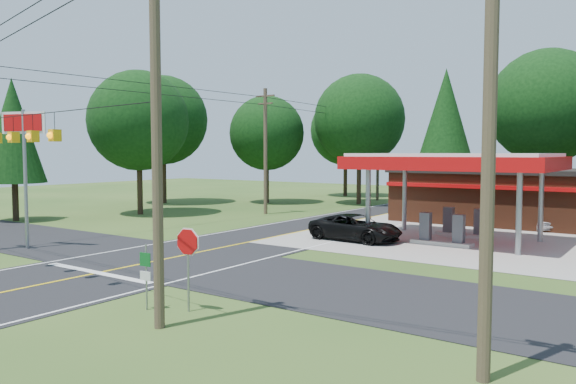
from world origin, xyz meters
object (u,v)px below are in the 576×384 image
Objects in this scene: sedan_car at (542,220)px; octagonal_stop_sign at (188,248)px; suv_car at (356,228)px; big_stop_sign at (24,145)px; gas_canopy at (455,164)px.

sedan_car is 1.35× the size of octagonal_stop_sign.
suv_car is 15.64m from octagonal_stop_sign.
big_stop_sign is at bearing 137.68° from suv_car.
sedan_car is 26.89m from octagonal_stop_sign.
octagonal_stop_sign is (-5.00, -26.39, 1.37)m from sedan_car.
big_stop_sign reaches higher than sedan_car.
octagonal_stop_sign is at bearing -166.95° from suv_car.
big_stop_sign is 2.69× the size of octagonal_stop_sign.
octagonal_stop_sign reaches higher than suv_car.
sedan_car is at bearing 49.00° from big_stop_sign.
big_stop_sign is at bearing 167.31° from octagonal_stop_sign.
gas_canopy is 4.03× the size of octagonal_stop_sign.
sedan_car is at bearing 79.27° from octagonal_stop_sign.
gas_canopy reaches higher than sedan_car.
big_stop_sign reaches higher than octagonal_stop_sign.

